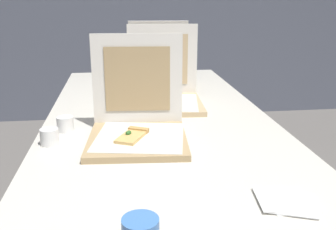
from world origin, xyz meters
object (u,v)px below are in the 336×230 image
pizza_box_front (137,125)px  cup_white_near_center (65,124)px  table (159,128)px  cup_white_near_left (50,137)px  pizza_box_back (159,76)px  napkin_pile (288,201)px  pizza_box_middle (164,94)px

pizza_box_front → cup_white_near_center: (-0.27, 0.12, -0.02)m
table → cup_white_near_left: cup_white_near_left is taller
pizza_box_front → cup_white_near_left: bearing=-173.5°
cup_white_near_center → pizza_box_back: bearing=59.1°
table → pizza_box_back: 0.62m
cup_white_near_left → table: bearing=32.0°
pizza_box_front → napkin_pile: 0.61m
table → cup_white_near_center: cup_white_near_center is taller
pizza_box_middle → pizza_box_back: size_ratio=1.00×
pizza_box_front → pizza_box_back: 0.87m
table → cup_white_near_center: size_ratio=32.32×
table → cup_white_near_center: bearing=-161.9°
pizza_box_back → napkin_pile: bearing=-78.8°
table → pizza_box_front: bearing=-112.7°
pizza_box_back → cup_white_near_left: bearing=-115.3°
napkin_pile → pizza_box_front: bearing=125.4°
table → napkin_pile: size_ratio=12.51×
pizza_box_front → pizza_box_middle: bearing=75.4°
pizza_box_front → cup_white_near_center: bearing=159.9°
cup_white_near_left → napkin_pile: size_ratio=0.39×
table → cup_white_near_left: 0.49m
cup_white_near_center → pizza_box_middle: bearing=37.5°
pizza_box_middle → cup_white_near_left: size_ratio=5.70×
pizza_box_middle → cup_white_near_center: 0.53m
pizza_box_back → pizza_box_front: bearing=-97.7°
cup_white_near_left → napkin_pile: bearing=-36.3°
cup_white_near_left → napkin_pile: cup_white_near_left is taller
pizza_box_front → pizza_box_middle: same height
pizza_box_back → cup_white_near_center: 0.86m
pizza_box_back → cup_white_near_left: size_ratio=5.72×
pizza_box_front → cup_white_near_center: 0.30m
napkin_pile → table: bearing=108.7°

